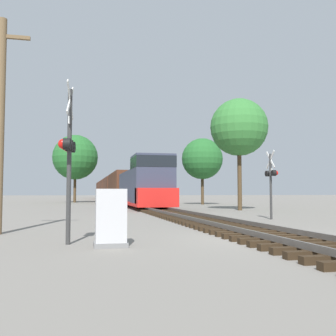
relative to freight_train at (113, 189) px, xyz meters
name	(u,v)px	position (x,y,z in m)	size (l,w,h in m)	color
ground_plane	(268,239)	(0.00, -59.93, -2.06)	(400.00, 400.00, 0.00)	slate
rail_track_bed	(268,234)	(0.00, -59.93, -1.92)	(2.60, 160.00, 0.31)	black
freight_train	(113,189)	(0.00, 0.00, 0.00)	(3.05, 85.78, 4.26)	#33384C
crossing_signal_near	(68,150)	(-5.71, -59.90, 0.42)	(0.43, 1.01, 4.28)	#333333
crossing_signal_far	(271,177)	(4.10, -52.15, 0.08)	(0.33, 1.00, 3.50)	#333333
relay_cabinet	(111,218)	(-4.62, -60.58, -1.35)	(0.83, 0.68, 1.45)	slate
utility_pole	(0,121)	(-8.02, -56.84, 1.65)	(1.80, 0.30, 7.19)	brown
tree_far_right	(239,128)	(6.51, -42.28, 4.34)	(4.45, 4.45, 8.65)	#473521
tree_mid_background	(202,159)	(8.22, -27.26, 3.20)	(4.74, 4.74, 7.65)	#473521
tree_deep_background	(75,157)	(-6.30, -14.95, 4.19)	(6.20, 6.20, 9.36)	#473521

